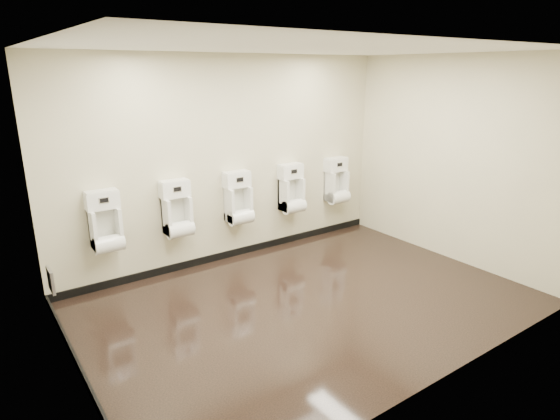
# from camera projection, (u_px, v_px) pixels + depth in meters

# --- Properties ---
(ground) EXTENTS (5.00, 3.50, 0.00)m
(ground) POSITION_uv_depth(u_px,v_px,m) (309.00, 303.00, 5.42)
(ground) COLOR black
(ground) RESTS_ON ground
(ceiling) EXTENTS (5.00, 3.50, 0.00)m
(ceiling) POSITION_uv_depth(u_px,v_px,m) (314.00, 48.00, 4.61)
(ceiling) COLOR white
(back_wall) EXTENTS (5.00, 0.02, 2.80)m
(back_wall) POSITION_uv_depth(u_px,v_px,m) (231.00, 160.00, 6.38)
(back_wall) COLOR beige
(back_wall) RESTS_ON ground
(front_wall) EXTENTS (5.00, 0.02, 2.80)m
(front_wall) POSITION_uv_depth(u_px,v_px,m) (453.00, 230.00, 3.64)
(front_wall) COLOR beige
(front_wall) RESTS_ON ground
(left_wall) EXTENTS (0.02, 3.50, 2.80)m
(left_wall) POSITION_uv_depth(u_px,v_px,m) (61.00, 230.00, 3.63)
(left_wall) COLOR beige
(left_wall) RESTS_ON ground
(right_wall) EXTENTS (0.02, 3.50, 2.80)m
(right_wall) POSITION_uv_depth(u_px,v_px,m) (454.00, 160.00, 6.39)
(right_wall) COLOR beige
(right_wall) RESTS_ON ground
(tile_overlay_left) EXTENTS (0.01, 3.50, 2.80)m
(tile_overlay_left) POSITION_uv_depth(u_px,v_px,m) (62.00, 230.00, 3.64)
(tile_overlay_left) COLOR silver
(tile_overlay_left) RESTS_ON ground
(skirting_back) EXTENTS (5.00, 0.02, 0.10)m
(skirting_back) POSITION_uv_depth(u_px,v_px,m) (234.00, 253.00, 6.76)
(skirting_back) COLOR black
(skirting_back) RESTS_ON ground
(skirting_left) EXTENTS (0.02, 3.50, 0.10)m
(skirting_left) POSITION_uv_depth(u_px,v_px,m) (84.00, 377.00, 4.03)
(skirting_left) COLOR black
(skirting_left) RESTS_ON ground
(access_panel) EXTENTS (0.04, 0.25, 0.25)m
(access_panel) POSITION_uv_depth(u_px,v_px,m) (51.00, 280.00, 4.84)
(access_panel) COLOR #9E9EA3
(access_panel) RESTS_ON left_wall
(urinal_0) EXTENTS (0.38, 0.29, 0.71)m
(urinal_0) POSITION_uv_depth(u_px,v_px,m) (106.00, 226.00, 5.47)
(urinal_0) COLOR white
(urinal_0) RESTS_ON back_wall
(urinal_1) EXTENTS (0.38, 0.29, 0.71)m
(urinal_1) POSITION_uv_depth(u_px,v_px,m) (177.00, 213.00, 5.96)
(urinal_1) COLOR white
(urinal_1) RESTS_ON back_wall
(urinal_2) EXTENTS (0.38, 0.29, 0.71)m
(urinal_2) POSITION_uv_depth(u_px,v_px,m) (239.00, 202.00, 6.46)
(urinal_2) COLOR white
(urinal_2) RESTS_ON back_wall
(urinal_3) EXTENTS (0.38, 0.29, 0.71)m
(urinal_3) POSITION_uv_depth(u_px,v_px,m) (292.00, 192.00, 6.97)
(urinal_3) COLOR white
(urinal_3) RESTS_ON back_wall
(urinal_4) EXTENTS (0.38, 0.29, 0.71)m
(urinal_4) POSITION_uv_depth(u_px,v_px,m) (337.00, 184.00, 7.46)
(urinal_4) COLOR white
(urinal_4) RESTS_ON back_wall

